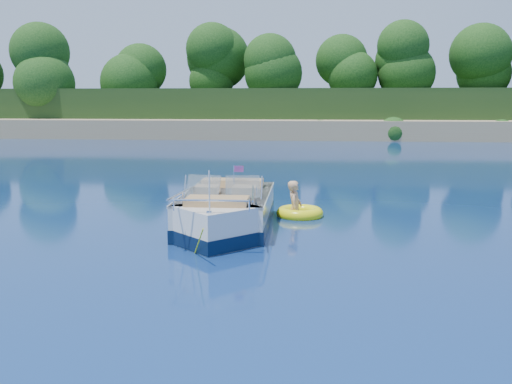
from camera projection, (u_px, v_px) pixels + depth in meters
ground at (255, 283)px, 9.51m from camera, size 160.00×160.00×0.00m
shoreline at (306, 117)px, 72.00m from camera, size 170.00×59.00×6.00m
treeline at (304, 71)px, 48.92m from camera, size 150.00×7.12×8.19m
motorboat at (225, 215)px, 13.35m from camera, size 2.09×5.70×1.90m
tow_tube at (300, 213)px, 14.98m from camera, size 1.58×1.58×0.33m
boy at (295, 217)px, 14.95m from camera, size 0.43×0.85×1.61m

